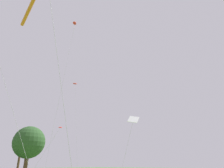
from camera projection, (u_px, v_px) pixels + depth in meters
small_kite_bird_shape at (75, 86)px, 36.82m from camera, size 1.94×4.30×16.00m
small_kite_delta_white at (59, 130)px, 26.31m from camera, size 1.24×5.12×6.54m
small_kite_stunt_black at (133, 120)px, 23.32m from camera, size 1.62×3.64×7.31m
small_kite_box_yellow at (75, 24)px, 33.15m from camera, size 2.10×1.86×24.27m
tree_oak_left at (22, 142)px, 52.35m from camera, size 4.59×4.59×9.86m
tree_shrub_far at (29, 142)px, 45.40m from camera, size 7.12×7.12×10.23m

